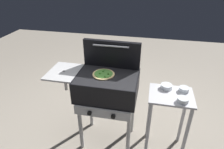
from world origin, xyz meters
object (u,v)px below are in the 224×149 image
at_px(grill, 106,87).
at_px(topping_bowl_far, 183,100).
at_px(pizza_veggie, 104,74).
at_px(prep_table, 168,111).
at_px(topping_bowl_near, 184,89).
at_px(topping_bowl_middle, 166,87).

height_order(grill, topping_bowl_far, grill).
height_order(pizza_veggie, prep_table, pizza_veggie).
bearing_deg(grill, topping_bowl_far, -7.23).
xyz_separation_m(prep_table, topping_bowl_near, (0.13, 0.09, 0.24)).
distance_m(grill, prep_table, 0.71).
relative_size(topping_bowl_near, topping_bowl_far, 0.95).
bearing_deg(pizza_veggie, topping_bowl_middle, 8.52).
bearing_deg(topping_bowl_near, topping_bowl_far, -99.08).
height_order(topping_bowl_near, topping_bowl_middle, same).
distance_m(pizza_veggie, topping_bowl_far, 0.82).
height_order(grill, topping_bowl_middle, grill).
height_order(topping_bowl_near, topping_bowl_far, same).
bearing_deg(prep_table, topping_bowl_far, -46.61).
xyz_separation_m(grill, pizza_veggie, (-0.03, 0.01, 0.15)).
distance_m(grill, topping_bowl_near, 0.81).
bearing_deg(topping_bowl_middle, topping_bowl_near, -5.71).
bearing_deg(topping_bowl_far, pizza_veggie, 172.10).
xyz_separation_m(topping_bowl_far, topping_bowl_middle, (-0.15, 0.21, -0.00)).
relative_size(prep_table, topping_bowl_near, 7.43).
bearing_deg(grill, pizza_veggie, 154.61).
height_order(pizza_veggie, topping_bowl_far, pizza_veggie).
bearing_deg(grill, topping_bowl_middle, 10.04).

